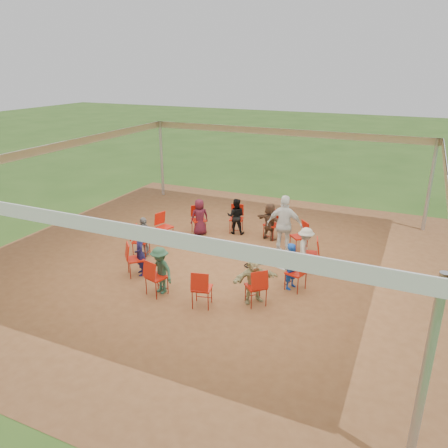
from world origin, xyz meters
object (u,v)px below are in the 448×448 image
at_px(chair_3, 272,225).
at_px(person_seated_4, 200,217).
at_px(chair_1, 310,254).
at_px(cable_coil, 250,266).
at_px(chair_4, 236,219).
at_px(chair_7, 141,241).
at_px(chair_9, 157,277).
at_px(chair_0, 296,273).
at_px(chair_5, 199,220).
at_px(chair_8, 136,259).
at_px(chair_6, 165,227).
at_px(person_seated_0, 292,266).
at_px(person_seated_7, 160,270).
at_px(chair_10, 202,288).
at_px(chair_2, 299,237).
at_px(person_seated_1, 305,249).
at_px(person_seated_5, 145,237).
at_px(person_seated_6, 140,254).
at_px(person_seated_8, 254,279).
at_px(person_seated_3, 236,216).
at_px(person_seated_2, 270,222).
at_px(chair_11, 256,286).
at_px(standing_person, 285,225).
at_px(laptop, 286,265).

xyz_separation_m(chair_3, person_seated_4, (-2.20, -0.63, 0.14)).
bearing_deg(chair_1, cable_coil, 94.54).
bearing_deg(chair_4, chair_7, 45.00).
bearing_deg(chair_9, chair_0, 45.00).
relative_size(chair_5, chair_8, 1.00).
bearing_deg(chair_6, chair_7, 15.00).
bearing_deg(chair_6, person_seated_0, 90.00).
xyz_separation_m(person_seated_0, person_seated_7, (-2.77, -1.50, 0.00)).
distance_m(chair_1, chair_10, 3.32).
relative_size(chair_2, chair_4, 1.00).
bearing_deg(person_seated_1, person_seated_5, 90.00).
distance_m(chair_9, person_seated_6, 1.20).
height_order(chair_3, person_seated_0, person_seated_0).
bearing_deg(chair_9, chair_5, 120.00).
xyz_separation_m(chair_6, chair_10, (2.79, -2.96, 0.00)).
bearing_deg(chair_7, person_seated_8, 60.87).
xyz_separation_m(chair_10, person_seated_6, (-2.16, 0.76, 0.14)).
height_order(chair_1, chair_9, same).
relative_size(person_seated_0, person_seated_1, 1.00).
bearing_deg(person_seated_3, chair_0, 120.87).
relative_size(chair_0, person_seated_8, 0.77).
relative_size(chair_6, person_seated_2, 0.77).
height_order(chair_8, person_seated_6, person_seated_6).
distance_m(chair_6, person_seated_8, 4.42).
xyz_separation_m(chair_8, person_seated_2, (2.35, 3.75, 0.14)).
xyz_separation_m(chair_10, person_seated_1, (1.63, 2.80, 0.14)).
height_order(chair_4, person_seated_1, person_seated_1).
relative_size(chair_10, person_seated_0, 0.77).
height_order(chair_11, cable_coil, chair_11).
xyz_separation_m(chair_0, person_seated_0, (-0.11, 0.03, 0.14)).
xyz_separation_m(chair_0, standing_person, (-0.88, 1.92, 0.43)).
bearing_deg(chair_7, person_seated_6, 20.59).
bearing_deg(person_seated_1, person_seated_3, 45.00).
distance_m(chair_6, person_seated_5, 1.20).
bearing_deg(chair_5, person_seated_7, 60.87).
relative_size(person_seated_4, person_seated_5, 1.00).
bearing_deg(person_seated_3, laptop, 118.75).
relative_size(chair_9, person_seated_7, 0.77).
distance_m(person_seated_1, person_seated_5, 4.46).
distance_m(chair_2, chair_9, 4.54).
relative_size(chair_6, chair_8, 1.00).
height_order(chair_1, person_seated_2, person_seated_2).
bearing_deg(chair_7, chair_8, 15.00).
xyz_separation_m(person_seated_4, standing_person, (2.90, -0.38, 0.29)).
xyz_separation_m(chair_9, chair_10, (1.22, -0.03, 0.00)).
distance_m(chair_9, person_seated_2, 4.58).
relative_size(person_seated_8, cable_coil, 3.06).
height_order(chair_10, person_seated_5, person_seated_5).
xyz_separation_m(chair_9, person_seated_4, (-0.86, 3.87, 0.14)).
distance_m(chair_1, chair_3, 2.35).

